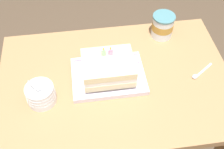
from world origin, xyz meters
name	(u,v)px	position (x,y,z in m)	size (l,w,h in m)	color
ground_plane	(115,148)	(0.00, 0.00, 0.00)	(8.00, 8.00, 0.00)	#4C3D2D
dining_table	(115,94)	(0.00, 0.00, 0.61)	(1.07, 0.73, 0.72)	#9E754C
foil_tray	(108,77)	(-0.03, 0.02, 0.72)	(0.33, 0.24, 0.02)	silver
birthday_cake	(108,68)	(-0.03, 0.02, 0.79)	(0.23, 0.18, 0.14)	beige
bowl_stack	(41,94)	(-0.33, -0.07, 0.76)	(0.12, 0.12, 0.14)	white
ice_cream_tub	(163,26)	(0.28, 0.27, 0.78)	(0.11, 0.11, 0.12)	white
serving_spoon_near_tray	(198,74)	(0.38, -0.02, 0.72)	(0.13, 0.09, 0.01)	silver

